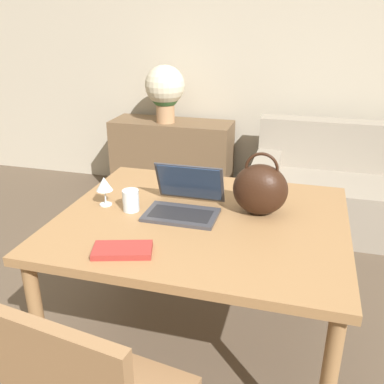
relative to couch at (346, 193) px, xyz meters
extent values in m
cube|color=#BCB29E|center=(-0.85, 0.58, 1.06)|extent=(10.00, 0.06, 2.70)
cube|color=olive|center=(-0.78, -1.67, 0.45)|extent=(1.30, 1.09, 0.04)
cylinder|color=olive|center=(-1.37, -2.16, 0.07)|extent=(0.06, 0.06, 0.72)
cylinder|color=olive|center=(-1.37, -1.19, 0.07)|extent=(0.06, 0.06, 0.72)
cylinder|color=olive|center=(-0.19, -1.19, 0.07)|extent=(0.06, 0.06, 0.72)
cube|color=gray|center=(0.00, -0.04, -0.08)|extent=(1.48, 0.77, 0.42)
cube|color=gray|center=(0.00, 0.24, 0.33)|extent=(1.48, 0.20, 0.40)
cube|color=gray|center=(-0.64, -0.04, -0.01)|extent=(0.20, 0.77, 0.56)
cube|color=brown|center=(-1.56, 0.26, 0.07)|extent=(1.11, 0.40, 0.72)
cube|color=#38383D|center=(-0.88, -1.69, 0.48)|extent=(0.33, 0.21, 0.02)
cube|color=black|center=(-0.88, -1.70, 0.49)|extent=(0.28, 0.14, 0.00)
cube|color=#38383D|center=(-0.88, -1.54, 0.58)|extent=(0.33, 0.08, 0.20)
cube|color=#23334C|center=(-0.88, -1.55, 0.58)|extent=(0.31, 0.08, 0.18)
cylinder|color=silver|center=(-1.12, -1.69, 0.52)|extent=(0.08, 0.08, 0.10)
cylinder|color=silver|center=(-1.27, -1.67, 0.47)|extent=(0.06, 0.06, 0.01)
cylinder|color=silver|center=(-1.27, -1.67, 0.51)|extent=(0.01, 0.01, 0.07)
cone|color=silver|center=(-1.27, -1.67, 0.58)|extent=(0.08, 0.08, 0.07)
ellipsoid|color=black|center=(-0.53, -1.56, 0.59)|extent=(0.25, 0.19, 0.24)
torus|color=black|center=(-0.53, -1.56, 0.69)|extent=(0.15, 0.01, 0.15)
cylinder|color=tan|center=(-1.60, 0.22, 0.53)|extent=(0.16, 0.16, 0.20)
sphere|color=#3D6B38|center=(-1.60, 0.22, 0.69)|extent=(0.26, 0.26, 0.26)
sphere|color=beige|center=(-1.60, 0.22, 0.76)|extent=(0.35, 0.35, 0.35)
cube|color=maroon|center=(-1.00, -2.06, 0.48)|extent=(0.25, 0.18, 0.02)
camera|label=1|loc=(-0.35, -3.39, 1.33)|focal=40.00mm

